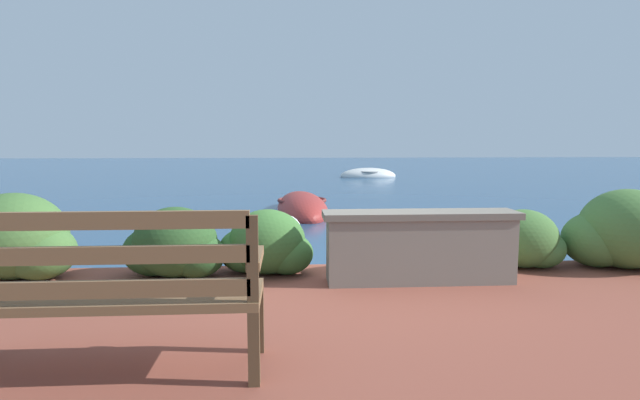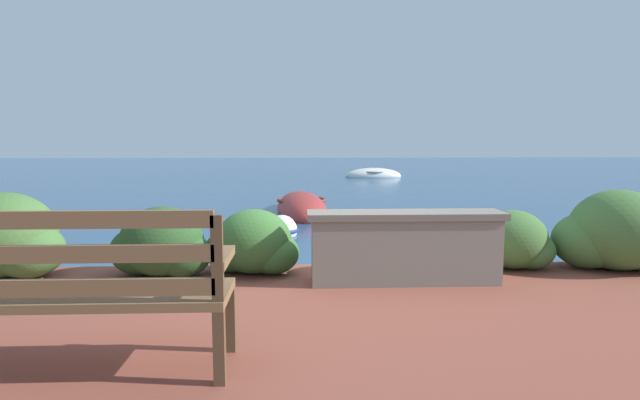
# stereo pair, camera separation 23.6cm
# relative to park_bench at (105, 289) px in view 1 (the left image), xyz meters

# --- Properties ---
(ground_plane) EXTENTS (80.00, 80.00, 0.00)m
(ground_plane) POSITION_rel_park_bench_xyz_m (1.52, 2.39, -0.71)
(ground_plane) COLOR navy
(park_bench) EXTENTS (1.67, 0.48, 0.93)m
(park_bench) POSITION_rel_park_bench_xyz_m (0.00, 0.00, 0.00)
(park_bench) COLOR brown
(park_bench) RESTS_ON patio_terrace
(stone_wall) EXTENTS (1.76, 0.39, 0.65)m
(stone_wall) POSITION_rel_park_bench_xyz_m (2.16, 1.70, -0.16)
(stone_wall) COLOR gray
(stone_wall) RESTS_ON patio_terrace
(hedge_clump_far_left) EXTENTS (1.18, 0.85, 0.80)m
(hedge_clump_far_left) POSITION_rel_park_bench_xyz_m (-1.56, 2.05, -0.14)
(hedge_clump_far_left) COLOR #426B33
(hedge_clump_far_left) RESTS_ON patio_terrace
(hedge_clump_left) EXTENTS (0.97, 0.70, 0.66)m
(hedge_clump_left) POSITION_rel_park_bench_xyz_m (-0.09, 2.01, -0.20)
(hedge_clump_left) COLOR #284C23
(hedge_clump_left) RESTS_ON patio_terrace
(hedge_clump_centre) EXTENTS (0.92, 0.66, 0.62)m
(hedge_clump_centre) POSITION_rel_park_bench_xyz_m (0.76, 2.08, -0.22)
(hedge_clump_centre) COLOR #38662D
(hedge_clump_centre) RESTS_ON patio_terrace
(hedge_clump_right) EXTENTS (0.84, 0.61, 0.57)m
(hedge_clump_right) POSITION_rel_park_bench_xyz_m (2.09, 1.97, -0.24)
(hedge_clump_right) COLOR #426B33
(hedge_clump_right) RESTS_ON patio_terrace
(hedge_clump_far_right) EXTENTS (0.87, 0.62, 0.59)m
(hedge_clump_far_right) POSITION_rel_park_bench_xyz_m (3.33, 2.16, -0.23)
(hedge_clump_far_right) COLOR #426B33
(hedge_clump_far_right) RESTS_ON patio_terrace
(hedge_clump_extra) EXTENTS (1.17, 0.84, 0.80)m
(hedge_clump_extra) POSITION_rel_park_bench_xyz_m (4.35, 2.07, -0.14)
(hedge_clump_extra) COLOR #426B33
(hedge_clump_extra) RESTS_ON patio_terrace
(rowboat_nearest) EXTENTS (1.25, 3.19, 0.72)m
(rowboat_nearest) POSITION_rel_park_bench_xyz_m (1.26, 7.77, -0.64)
(rowboat_nearest) COLOR #9E2D28
(rowboat_nearest) RESTS_ON ground_plane
(rowboat_mid) EXTENTS (2.35, 1.14, 0.68)m
(rowboat_mid) POSITION_rel_park_bench_xyz_m (4.27, 17.84, -0.65)
(rowboat_mid) COLOR silver
(rowboat_mid) RESTS_ON ground_plane
(mooring_buoy) EXTENTS (0.54, 0.54, 0.49)m
(mooring_buoy) POSITION_rel_park_bench_xyz_m (0.93, 5.15, -0.62)
(mooring_buoy) COLOR white
(mooring_buoy) RESTS_ON ground_plane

